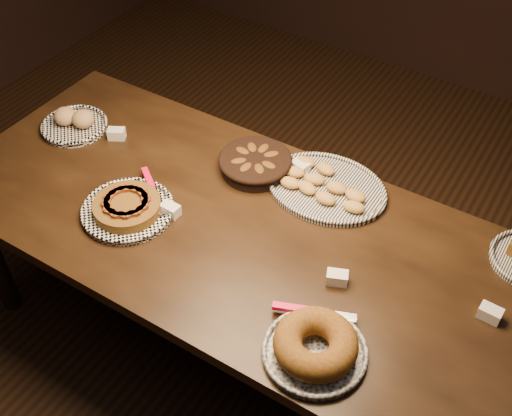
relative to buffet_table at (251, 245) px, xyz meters
The scene contains 8 objects.
ground 0.68m from the buffet_table, ahead, with size 5.00×5.00×0.00m, color black.
buffet_table is the anchor object (origin of this frame).
apple_tart_plate 0.47m from the buffet_table, 159.87° to the right, with size 0.34×0.38×0.06m.
madeleine_platter 0.37m from the buffet_table, 69.76° to the left, with size 0.47×0.38×0.05m.
bundt_cake_plate 0.56m from the buffet_table, 37.15° to the right, with size 0.35×0.34×0.10m.
croissant_basket 0.35m from the buffet_table, 119.27° to the left, with size 0.34×0.34×0.07m.
bread_roll_plate 0.97m from the buffet_table, behind, with size 0.28×0.28×0.09m.
tent_cards 0.14m from the buffet_table, 74.21° to the left, with size 1.68×0.52×0.04m.
Camera 1 is at (0.86, -1.33, 2.41)m, focal length 45.00 mm.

